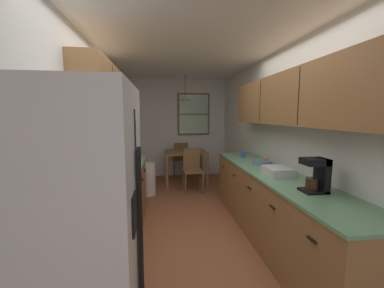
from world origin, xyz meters
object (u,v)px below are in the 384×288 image
object	(u,v)px
microwave_over_range	(79,107)
dish_rack	(278,171)
storage_canister	(108,173)
table_serving_bowl	(190,150)
refrigerator	(76,233)
trash_bin	(148,179)
dining_chair_far	(180,157)
coffee_maker	(317,174)
dining_table	(185,156)
stove_range	(100,239)
dining_chair_near	(192,168)
fruit_bowl	(263,162)
mug_by_coffeemaker	(242,154)

from	to	relation	value
microwave_over_range	dish_rack	world-z (taller)	microwave_over_range
microwave_over_range	dish_rack	size ratio (longest dim) A/B	1.65
storage_canister	table_serving_bowl	world-z (taller)	storage_canister
refrigerator	dish_rack	size ratio (longest dim) A/B	5.30
refrigerator	dish_rack	bearing A→B (deg)	31.58
trash_bin	dish_rack	size ratio (longest dim) A/B	1.92
trash_bin	table_serving_bowl	size ratio (longest dim) A/B	3.42
dining_chair_far	coffee_maker	world-z (taller)	coffee_maker
trash_bin	coffee_maker	distance (m)	3.35
coffee_maker	refrigerator	bearing A→B (deg)	-164.52
microwave_over_range	storage_canister	size ratio (longest dim) A/B	3.41
dining_chair_far	trash_bin	distance (m)	1.65
refrigerator	dining_chair_far	distance (m)	4.88
dining_table	coffee_maker	distance (m)	3.69
stove_range	table_serving_bowl	bearing A→B (deg)	69.79
refrigerator	coffee_maker	xyz separation A→B (m)	(1.97, 0.55, 0.17)
dining_chair_near	dining_table	bearing A→B (deg)	97.20
dining_chair_near	storage_canister	size ratio (longest dim) A/B	5.48
stove_range	fruit_bowl	distance (m)	2.34
stove_range	dining_chair_near	size ratio (longest dim) A/B	1.22
fruit_bowl	dining_table	bearing A→B (deg)	111.00
mug_by_coffeemaker	fruit_bowl	bearing A→B (deg)	-83.91
dining_chair_near	dish_rack	xyz separation A→B (m)	(0.73, -2.28, 0.45)
refrigerator	fruit_bowl	bearing A→B (deg)	41.87
coffee_maker	fruit_bowl	size ratio (longest dim) A/B	1.22
mug_by_coffeemaker	dish_rack	distance (m)	1.27
refrigerator	dining_chair_far	size ratio (longest dim) A/B	2.00
refrigerator	dining_table	bearing A→B (deg)	75.18
microwave_over_range	trash_bin	size ratio (longest dim) A/B	0.86
storage_canister	mug_by_coffeemaker	bearing A→B (deg)	31.79
dining_table	microwave_over_range	bearing A→B (deg)	-110.49
refrigerator	table_serving_bowl	bearing A→B (deg)	73.90
dining_chair_far	storage_canister	distance (m)	3.74
dining_chair_near	mug_by_coffeemaker	size ratio (longest dim) A/B	7.26
dining_chair_far	storage_canister	world-z (taller)	storage_canister
storage_canister	mug_by_coffeemaker	size ratio (longest dim) A/B	1.32
trash_bin	storage_canister	xyz separation A→B (m)	(-0.30, -2.10, 0.66)
microwave_over_range	table_serving_bowl	world-z (taller)	microwave_over_range
trash_bin	dish_rack	xyz separation A→B (m)	(1.67, -2.14, 0.62)
dining_chair_far	table_serving_bowl	xyz separation A→B (m)	(0.19, -0.60, 0.29)
fruit_bowl	dish_rack	distance (m)	0.61
stove_range	storage_canister	size ratio (longest dim) A/B	6.69
stove_range	table_serving_bowl	distance (m)	3.67
mug_by_coffeemaker	fruit_bowl	distance (m)	0.67
dining_chair_near	coffee_maker	distance (m)	3.07
stove_range	table_serving_bowl	xyz separation A→B (m)	(1.26, 3.43, 0.32)
dining_chair_far	table_serving_bowl	distance (m)	0.69
fruit_bowl	table_serving_bowl	world-z (taller)	fruit_bowl
refrigerator	stove_range	world-z (taller)	refrigerator
trash_bin	fruit_bowl	bearing A→B (deg)	-41.36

